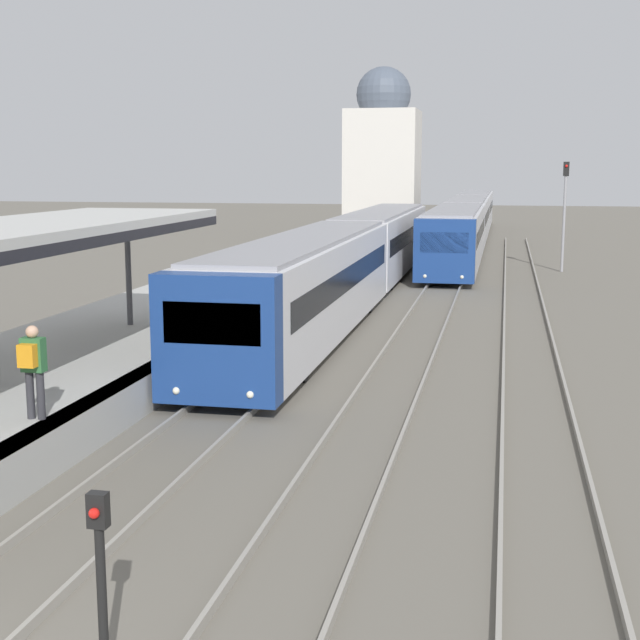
# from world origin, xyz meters

# --- Properties ---
(person_on_platform) EXTENTS (0.40, 0.40, 1.66)m
(person_on_platform) POSITION_xyz_m (-2.08, 7.38, 1.85)
(person_on_platform) COLOR #2D2D33
(person_on_platform) RESTS_ON station_platform
(train_near) EXTENTS (2.72, 34.42, 3.15)m
(train_near) POSITION_xyz_m (0.00, 28.10, 1.74)
(train_near) COLOR navy
(train_near) RESTS_ON ground_plane
(train_far) EXTENTS (2.66, 46.47, 3.14)m
(train_far) POSITION_xyz_m (3.33, 55.23, 1.74)
(train_far) COLOR navy
(train_far) RESTS_ON ground_plane
(signal_post_near) EXTENTS (0.20, 0.22, 2.04)m
(signal_post_near) POSITION_xyz_m (2.00, 1.41, 1.25)
(signal_post_near) COLOR black
(signal_post_near) RESTS_ON ground_plane
(signal_mast_far) EXTENTS (0.28, 0.29, 5.48)m
(signal_mast_far) POSITION_xyz_m (8.74, 39.96, 3.41)
(signal_mast_far) COLOR gray
(signal_mast_far) RESTS_ON ground_plane
(distant_domed_building) EXTENTS (5.19, 5.19, 12.42)m
(distant_domed_building) POSITION_xyz_m (-3.13, 59.81, 5.83)
(distant_domed_building) COLOR silver
(distant_domed_building) RESTS_ON ground_plane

